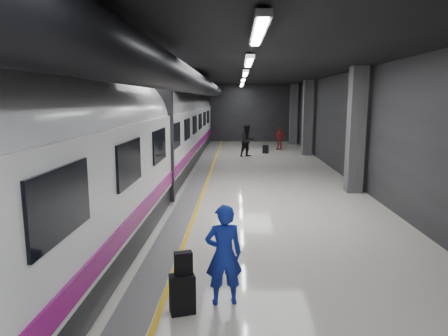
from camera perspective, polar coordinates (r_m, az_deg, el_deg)
ground at (r=12.91m, az=0.57°, el=-5.27°), size 40.00×40.00×0.00m
platform_hall at (r=13.44m, az=-0.56°, el=10.56°), size 10.02×40.02×4.51m
train at (r=13.02m, az=-13.89°, el=3.83°), size 3.05×38.00×4.05m
traveler_main at (r=6.66m, az=-0.04°, el=-12.27°), size 0.68×0.51×1.69m
suitcase_main at (r=6.63m, az=-5.97°, el=-17.47°), size 0.45×0.35×0.63m
shoulder_bag at (r=6.45m, az=-5.83°, el=-13.38°), size 0.31×0.23×0.37m
traveler_far_a at (r=23.66m, az=3.38°, el=3.93°), size 1.18×1.12×1.92m
traveler_far_b at (r=27.36m, az=7.90°, el=4.21°), size 0.94×0.80×1.51m
suitcase_far at (r=25.30m, az=5.97°, el=2.69°), size 0.42×0.34×0.53m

